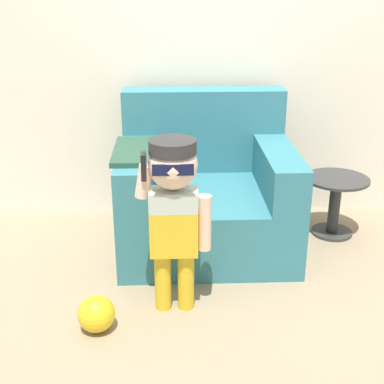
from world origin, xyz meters
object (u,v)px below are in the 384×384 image
armchair (205,193)px  person_child (174,200)px  toy_ball (96,314)px  side_table (335,200)px

armchair → person_child: (-0.21, -0.78, 0.28)m
toy_ball → person_child: bearing=25.3°
person_child → side_table: person_child is taller
person_child → toy_ball: (-0.39, -0.19, -0.53)m
side_table → toy_ball: side_table is taller
side_table → toy_ball: size_ratio=2.26×
armchair → toy_ball: size_ratio=5.88×
side_table → toy_ball: (-1.49, -1.03, -0.16)m
armchair → side_table: bearing=4.6°
side_table → toy_ball: bearing=-145.2°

